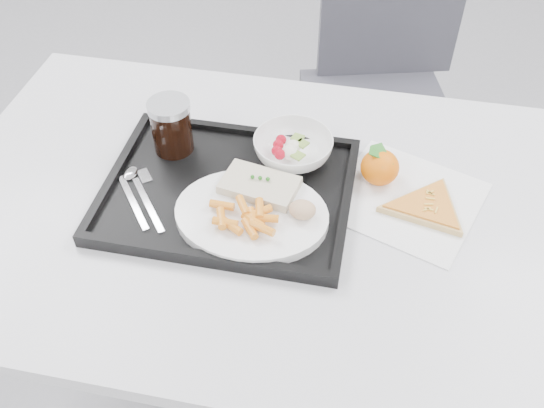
# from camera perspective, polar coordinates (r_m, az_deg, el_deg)

# --- Properties ---
(table) EXTENTS (1.20, 0.80, 0.75)m
(table) POSITION_cam_1_polar(r_m,az_deg,el_deg) (1.16, -1.14, -2.19)
(table) COLOR #AFAFB2
(table) RESTS_ON ground
(chair) EXTENTS (0.52, 0.52, 0.93)m
(chair) POSITION_cam_1_polar(r_m,az_deg,el_deg) (1.86, 10.41, 12.14)
(chair) COLOR #393941
(chair) RESTS_ON ground
(tray) EXTENTS (0.45, 0.35, 0.03)m
(tray) POSITION_cam_1_polar(r_m,az_deg,el_deg) (1.12, -4.12, 1.18)
(tray) COLOR black
(tray) RESTS_ON table
(dinner_plate) EXTENTS (0.27, 0.27, 0.02)m
(dinner_plate) POSITION_cam_1_polar(r_m,az_deg,el_deg) (1.06, -1.94, -1.04)
(dinner_plate) COLOR white
(dinner_plate) RESTS_ON tray
(fish_fillet) EXTENTS (0.15, 0.11, 0.03)m
(fish_fillet) POSITION_cam_1_polar(r_m,az_deg,el_deg) (1.08, -1.17, 1.80)
(fish_fillet) COLOR beige
(fish_fillet) RESTS_ON dinner_plate
(bread_roll) EXTENTS (0.05, 0.05, 0.03)m
(bread_roll) POSITION_cam_1_polar(r_m,az_deg,el_deg) (1.03, 2.88, -0.54)
(bread_roll) COLOR #EDC483
(bread_roll) RESTS_ON dinner_plate
(salad_bowl) EXTENTS (0.15, 0.15, 0.05)m
(salad_bowl) POSITION_cam_1_polar(r_m,az_deg,el_deg) (1.16, 2.00, 5.25)
(salad_bowl) COLOR white
(salad_bowl) RESTS_ON tray
(cola_glass) EXTENTS (0.08, 0.08, 0.11)m
(cola_glass) POSITION_cam_1_polar(r_m,az_deg,el_deg) (1.18, -9.46, 7.31)
(cola_glass) COLOR black
(cola_glass) RESTS_ON tray
(cutlery) EXTENTS (0.13, 0.16, 0.01)m
(cutlery) POSITION_cam_1_polar(r_m,az_deg,el_deg) (1.13, -12.54, 1.23)
(cutlery) COLOR silver
(cutlery) RESTS_ON tray
(napkin) EXTENTS (0.32, 0.31, 0.00)m
(napkin) POSITION_cam_1_polar(r_m,az_deg,el_deg) (1.14, 12.49, 0.46)
(napkin) COLOR white
(napkin) RESTS_ON table
(tangerine) EXTENTS (0.08, 0.08, 0.07)m
(tangerine) POSITION_cam_1_polar(r_m,az_deg,el_deg) (1.14, 10.12, 3.44)
(tangerine) COLOR #DA581B
(tangerine) RESTS_ON napkin
(pizza_slice) EXTENTS (0.22, 0.22, 0.02)m
(pizza_slice) POSITION_cam_1_polar(r_m,az_deg,el_deg) (1.12, 14.41, -0.26)
(pizza_slice) COLOR #B57B52
(pizza_slice) RESTS_ON napkin
(carrot_pile) EXTENTS (0.13, 0.09, 0.02)m
(carrot_pile) POSITION_cam_1_polar(r_m,az_deg,el_deg) (1.02, -2.52, -1.29)
(carrot_pile) COLOR orange
(carrot_pile) RESTS_ON dinner_plate
(salad_contents) EXTENTS (0.07, 0.08, 0.02)m
(salad_contents) POSITION_cam_1_polar(r_m,az_deg,el_deg) (1.14, 1.45, 5.17)
(salad_contents) COLOR #A5091A
(salad_contents) RESTS_ON salad_bowl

